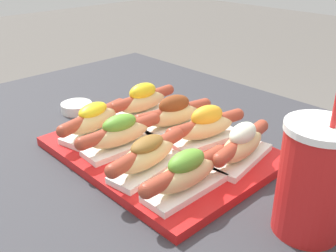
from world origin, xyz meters
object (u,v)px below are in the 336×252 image
object	(u,v)px
hot_dog_2	(147,155)
sauce_bowl	(77,107)
hot_dog_0	(94,120)
hot_dog_4	(143,101)
hot_dog_3	(186,173)
hot_dog_6	(206,126)
hot_dog_7	(242,145)
drink_cup	(313,180)
hot_dog_1	(120,134)
serving_tray	(161,151)
hot_dog_5	(174,114)

from	to	relation	value
hot_dog_2	sauce_bowl	distance (m)	0.37
hot_dog_0	hot_dog_4	distance (m)	0.14
hot_dog_0	hot_dog_3	xyz separation A→B (m)	(0.28, -0.01, 0.00)
hot_dog_6	hot_dog_7	bearing A→B (deg)	-6.61
hot_dog_3	drink_cup	world-z (taller)	drink_cup
hot_dog_4	hot_dog_1	bearing A→B (deg)	-54.83
hot_dog_6	sauce_bowl	size ratio (longest dim) A/B	2.51
hot_dog_0	hot_dog_3	distance (m)	0.28
hot_dog_3	hot_dog_7	distance (m)	0.15
hot_dog_1	sauce_bowl	bearing A→B (deg)	167.44
serving_tray	hot_dog_2	xyz separation A→B (m)	(0.05, -0.08, 0.04)
hot_dog_1	hot_dog_3	world-z (taller)	same
hot_dog_2	hot_dog_5	bearing A→B (deg)	120.88
hot_dog_0	hot_dog_3	world-z (taller)	hot_dog_3
hot_dog_0	hot_dog_2	world-z (taller)	hot_dog_0
hot_dog_0	drink_cup	xyz separation A→B (m)	(0.46, 0.07, 0.04)
hot_dog_6	drink_cup	size ratio (longest dim) A/B	0.83
hot_dog_0	hot_dog_2	bearing A→B (deg)	-4.62
hot_dog_4	sauce_bowl	distance (m)	0.19
hot_dog_1	hot_dog_4	xyz separation A→B (m)	(-0.10, 0.14, 0.00)
hot_dog_0	hot_dog_6	distance (m)	0.24
hot_dog_2	drink_cup	bearing A→B (deg)	17.32
hot_dog_1	hot_dog_2	bearing A→B (deg)	-8.64
hot_dog_7	sauce_bowl	world-z (taller)	hot_dog_7
hot_dog_3	drink_cup	distance (m)	0.20
hot_dog_2	hot_dog_3	bearing A→B (deg)	3.20
hot_dog_3	hot_dog_5	bearing A→B (deg)	140.51
hot_dog_6	serving_tray	bearing A→B (deg)	-119.98
hot_dog_5	hot_dog_7	distance (m)	0.19
hot_dog_4	hot_dog_5	bearing A→B (deg)	-1.14
serving_tray	hot_dog_3	xyz separation A→B (m)	(0.14, -0.07, 0.04)
hot_dog_2	hot_dog_1	bearing A→B (deg)	171.36
hot_dog_2	hot_dog_7	distance (m)	0.18
hot_dog_5	serving_tray	bearing A→B (deg)	-61.59
hot_dog_1	hot_dog_5	size ratio (longest dim) A/B	1.01
drink_cup	hot_dog_0	bearing A→B (deg)	-171.65
hot_dog_6	hot_dog_4	bearing A→B (deg)	-179.20
serving_tray	hot_dog_3	world-z (taller)	hot_dog_3
hot_dog_0	hot_dog_1	distance (m)	0.09
serving_tray	sauce_bowl	size ratio (longest dim) A/B	5.46
hot_dog_3	sauce_bowl	distance (m)	0.46
hot_dog_6	sauce_bowl	xyz separation A→B (m)	(-0.36, -0.09, -0.04)
hot_dog_1	hot_dog_3	bearing A→B (deg)	-3.03
hot_dog_6	hot_dog_2	bearing A→B (deg)	-88.49
hot_dog_0	drink_cup	world-z (taller)	drink_cup
hot_dog_4	drink_cup	distance (m)	0.48
hot_dog_2	hot_dog_0	bearing A→B (deg)	175.38
hot_dog_1	drink_cup	size ratio (longest dim) A/B	0.84
hot_dog_4	drink_cup	bearing A→B (deg)	-9.31
serving_tray	hot_dog_0	world-z (taller)	hot_dog_0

